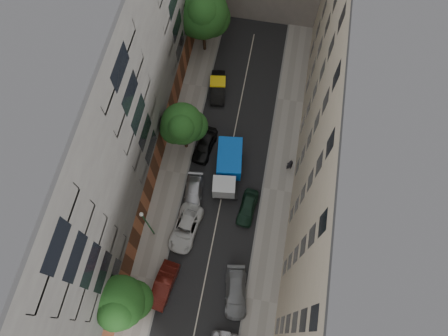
% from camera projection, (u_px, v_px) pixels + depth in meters
% --- Properties ---
extents(ground, '(120.00, 120.00, 0.00)m').
position_uv_depth(ground, '(225.00, 181.00, 41.49)').
color(ground, '#4C4C49').
rests_on(ground, ground).
extents(road_surface, '(8.00, 44.00, 0.02)m').
position_uv_depth(road_surface, '(225.00, 181.00, 41.48)').
color(road_surface, black).
rests_on(road_surface, ground).
extents(sidewalk_left, '(3.00, 44.00, 0.15)m').
position_uv_depth(sidewalk_left, '(173.00, 172.00, 41.82)').
color(sidewalk_left, gray).
rests_on(sidewalk_left, ground).
extents(sidewalk_right, '(3.00, 44.00, 0.15)m').
position_uv_depth(sidewalk_right, '(277.00, 190.00, 41.02)').
color(sidewalk_right, gray).
rests_on(sidewalk_right, ground).
extents(building_left, '(8.00, 44.00, 20.00)m').
position_uv_depth(building_left, '(95.00, 115.00, 33.08)').
color(building_left, '#4E4B49').
rests_on(building_left, ground).
extents(building_right, '(8.00, 44.00, 20.00)m').
position_uv_depth(building_right, '(362.00, 160.00, 31.49)').
color(building_right, '#BCAA92').
rests_on(building_right, ground).
extents(tarp_truck, '(3.06, 6.24, 2.77)m').
position_uv_depth(tarp_truck, '(228.00, 167.00, 40.45)').
color(tarp_truck, black).
rests_on(tarp_truck, ground).
extents(car_left_1, '(2.21, 4.69, 1.48)m').
position_uv_depth(car_left_1, '(164.00, 285.00, 36.67)').
color(car_left_1, '#4E140F').
rests_on(car_left_1, ground).
extents(car_left_2, '(2.94, 5.28, 1.40)m').
position_uv_depth(car_left_2, '(186.00, 228.00, 38.81)').
color(car_left_2, silver).
rests_on(car_left_2, ground).
extents(car_left_3, '(2.26, 4.64, 1.30)m').
position_uv_depth(car_left_3, '(193.00, 194.00, 40.24)').
color(car_left_3, '#AFAFB3').
rests_on(car_left_3, ground).
extents(car_left_4, '(2.34, 4.58, 1.49)m').
position_uv_depth(car_left_4, '(205.00, 145.00, 42.31)').
color(car_left_4, black).
rests_on(car_left_4, ground).
extents(car_left_5, '(2.23, 4.63, 1.46)m').
position_uv_depth(car_left_5, '(218.00, 87.00, 45.18)').
color(car_left_5, black).
rests_on(car_left_5, ground).
extents(car_right_1, '(2.72, 5.07, 1.40)m').
position_uv_depth(car_right_1, '(236.00, 293.00, 36.46)').
color(car_right_1, slate).
rests_on(car_right_1, ground).
extents(car_right_2, '(1.97, 4.11, 1.35)m').
position_uv_depth(car_right_2, '(248.00, 208.00, 39.66)').
color(car_right_2, black).
rests_on(car_right_2, ground).
extents(tree_near, '(4.77, 4.40, 7.37)m').
position_uv_depth(tree_near, '(120.00, 304.00, 31.93)').
color(tree_near, '#382619').
rests_on(tree_near, sidewalk_left).
extents(tree_mid, '(4.59, 4.20, 7.04)m').
position_uv_depth(tree_mid, '(183.00, 126.00, 38.57)').
color(tree_mid, '#382619').
rests_on(tree_mid, sidewalk_left).
extents(tree_far, '(5.82, 5.62, 8.69)m').
position_uv_depth(tree_far, '(203.00, 15.00, 42.81)').
color(tree_far, '#382619').
rests_on(tree_far, sidewalk_left).
extents(lamp_post, '(0.36, 0.36, 6.77)m').
position_uv_depth(lamp_post, '(147.00, 222.00, 35.36)').
color(lamp_post, '#185426').
rests_on(lamp_post, sidewalk_left).
extents(pedestrian, '(0.81, 0.65, 1.92)m').
position_uv_depth(pedestrian, '(290.00, 165.00, 41.01)').
color(pedestrian, black).
rests_on(pedestrian, sidewalk_right).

